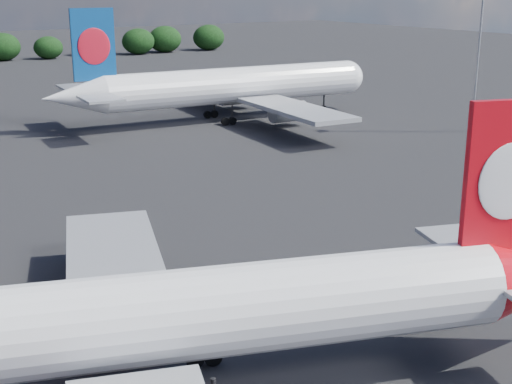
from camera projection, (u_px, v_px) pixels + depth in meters
qantas_airliner at (197, 316)px, 36.78m from camera, size 45.50×43.69×15.20m
china_southern_airliner at (225, 87)px, 111.41m from camera, size 54.33×51.69×17.72m
floodlight_mast_near at (481, 24)px, 100.27m from camera, size 1.60×1.60×24.39m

